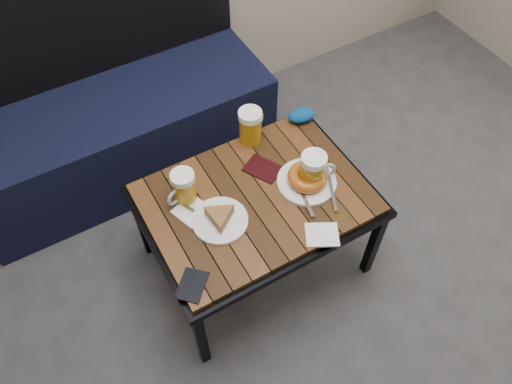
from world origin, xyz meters
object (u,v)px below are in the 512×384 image
bench (119,127)px  knit_pouch (301,115)px  cafe_table (256,203)px  passport_burgundy (263,169)px  beer_mug_centre (251,126)px  plate_pie (220,218)px  beer_mug_left (184,187)px  plate_bagel (307,179)px  passport_navy (192,285)px  beer_mug_right (313,170)px

bench → knit_pouch: 0.87m
cafe_table → passport_burgundy: size_ratio=6.28×
passport_burgundy → beer_mug_centre: bearing=47.3°
beer_mug_centre → plate_pie: (-0.29, -0.29, -0.05)m
beer_mug_left → plate_bagel: (0.42, -0.16, -0.04)m
plate_bagel → knit_pouch: bearing=60.6°
passport_navy → beer_mug_centre: bearing=88.3°
beer_mug_right → passport_burgundy: beer_mug_right is taller
cafe_table → knit_pouch: size_ratio=7.26×
beer_mug_right → passport_navy: 0.60m
plate_pie → plate_bagel: size_ratio=0.71×
cafe_table → plate_pie: 0.18m
beer_mug_left → passport_navy: (-0.13, -0.33, -0.07)m
passport_navy → knit_pouch: bearing=76.8°
bench → beer_mug_left: 0.73m
bench → passport_navy: size_ratio=12.18×
beer_mug_centre → plate_pie: bearing=-161.1°
bench → beer_mug_centre: bearing=-52.5°
cafe_table → beer_mug_left: (-0.23, 0.12, 0.11)m
cafe_table → beer_mug_centre: bearing=64.2°
beer_mug_right → passport_navy: beer_mug_right is taller
bench → plate_pie: (0.12, -0.83, 0.22)m
plate_bagel → knit_pouch: 0.33m
bench → passport_navy: bench is taller
beer_mug_centre → passport_burgundy: (-0.04, -0.16, -0.07)m
plate_pie → knit_pouch: size_ratio=1.73×
plate_pie → knit_pouch: bearing=28.2°
beer_mug_centre → plate_pie: beer_mug_centre is taller
passport_burgundy → knit_pouch: (0.27, 0.15, 0.02)m
plate_pie → plate_bagel: 0.36m
cafe_table → knit_pouch: knit_pouch is taller
beer_mug_left → beer_mug_centre: bearing=-177.4°
beer_mug_left → beer_mug_centre: size_ratio=0.93×
beer_mug_left → plate_pie: beer_mug_left is taller
plate_bagel → knit_pouch: (0.16, 0.29, -0.00)m
beer_mug_right → plate_pie: size_ratio=0.76×
plate_pie → passport_navy: bearing=-137.9°
beer_mug_left → plate_bagel: 0.46m
beer_mug_right → passport_burgundy: bearing=148.0°
beer_mug_left → beer_mug_right: 0.47m
plate_bagel → knit_pouch: plate_bagel is taller
passport_burgundy → knit_pouch: knit_pouch is taller
bench → cafe_table: size_ratio=1.67×
plate_bagel → passport_burgundy: (-0.11, 0.14, -0.02)m
bench → beer_mug_right: size_ratio=9.21×
beer_mug_centre → cafe_table: bearing=-142.1°
cafe_table → passport_navy: passport_navy is taller
beer_mug_right → plate_bagel: beer_mug_right is taller
cafe_table → beer_mug_left: size_ratio=6.08×
passport_navy → bench: bearing=130.0°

